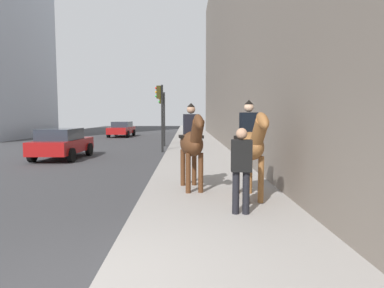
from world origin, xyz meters
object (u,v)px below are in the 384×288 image
car_near_lane (62,143)px  traffic_light_far_curb (163,110)px  mounted_horse_far (250,144)px  car_mid_lane (122,129)px  traffic_light_near_curb (160,107)px  mounted_horse_near (192,142)px  pedestrian_greeting (241,165)px

car_near_lane → traffic_light_far_curb: size_ratio=1.12×
mounted_horse_far → car_mid_lane: mounted_horse_far is taller
car_near_lane → traffic_light_far_curb: (6.29, -4.33, 1.65)m
car_near_lane → car_mid_lane: 16.17m
mounted_horse_far → traffic_light_near_curb: size_ratio=0.62×
traffic_light_far_curb → car_mid_lane: bearing=25.2°
car_near_lane → car_mid_lane: bearing=2.8°
car_near_lane → traffic_light_near_curb: size_ratio=1.07×
traffic_light_near_curb → traffic_light_far_curb: (3.59, 0.13, -0.10)m
car_mid_lane → mounted_horse_far: bearing=20.2°
mounted_horse_far → car_near_lane: size_ratio=0.57×
mounted_horse_near → traffic_light_far_curb: (13.41, 1.70, 1.04)m
mounted_horse_near → mounted_horse_far: 1.65m
mounted_horse_far → pedestrian_greeting: (-1.19, 0.39, -0.30)m
mounted_horse_far → pedestrian_greeting: 1.29m
pedestrian_greeting → traffic_light_near_curb: size_ratio=0.46×
pedestrian_greeting → car_near_lane: bearing=41.8°
pedestrian_greeting → traffic_light_far_curb: 15.85m
car_near_lane → traffic_light_near_curb: traffic_light_near_curb is taller
traffic_light_far_curb → mounted_horse_near: bearing=-172.8°
mounted_horse_far → traffic_light_far_curb: size_ratio=0.64×
pedestrian_greeting → car_near_lane: (9.28, 6.96, -0.34)m
car_near_lane → traffic_light_near_curb: 5.50m
pedestrian_greeting → mounted_horse_far: bearing=-13.2°
car_mid_lane → traffic_light_far_curb: traffic_light_far_curb is taller
pedestrian_greeting → mounted_horse_near: bearing=28.2°
traffic_light_near_curb → traffic_light_far_curb: bearing=2.1°
mounted_horse_near → pedestrian_greeting: mounted_horse_near is taller
mounted_horse_far → traffic_light_far_curb: (14.39, 3.02, 1.00)m
car_mid_lane → pedestrian_greeting: bearing=18.6°
traffic_light_near_curb → traffic_light_far_curb: size_ratio=1.05×
mounted_horse_far → pedestrian_greeting: mounted_horse_far is taller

